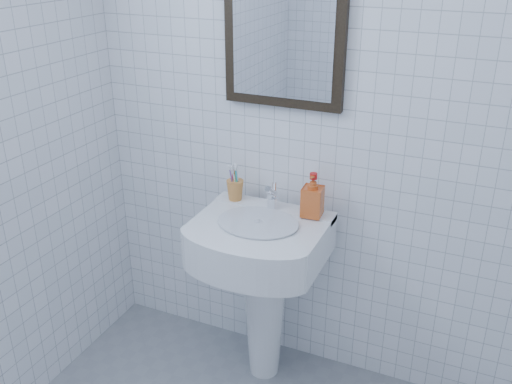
% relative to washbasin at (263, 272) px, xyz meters
% --- Properties ---
extents(wall_back, '(2.20, 0.02, 2.50)m').
position_rel_washbasin_xyz_m(wall_back, '(0.23, 0.22, 0.70)').
color(wall_back, white).
rests_on(wall_back, ground).
extents(washbasin, '(0.54, 0.39, 0.82)m').
position_rel_washbasin_xyz_m(washbasin, '(0.00, 0.00, 0.00)').
color(washbasin, white).
rests_on(washbasin, ground).
extents(faucet, '(0.05, 0.11, 0.12)m').
position_rel_washbasin_xyz_m(faucet, '(0.00, 0.10, 0.31)').
color(faucet, white).
rests_on(faucet, washbasin).
extents(toothbrush_cup, '(0.08, 0.08, 0.09)m').
position_rel_washbasin_xyz_m(toothbrush_cup, '(-0.18, 0.11, 0.31)').
color(toothbrush_cup, orange).
rests_on(toothbrush_cup, washbasin).
extents(soap_dispenser, '(0.09, 0.09, 0.19)m').
position_rel_washbasin_xyz_m(soap_dispenser, '(0.18, 0.10, 0.36)').
color(soap_dispenser, '#BD4B12').
rests_on(soap_dispenser, washbasin).
extents(wall_mirror, '(0.50, 0.04, 0.62)m').
position_rel_washbasin_xyz_m(wall_mirror, '(0.00, 0.20, 1.00)').
color(wall_mirror, black).
rests_on(wall_mirror, wall_back).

